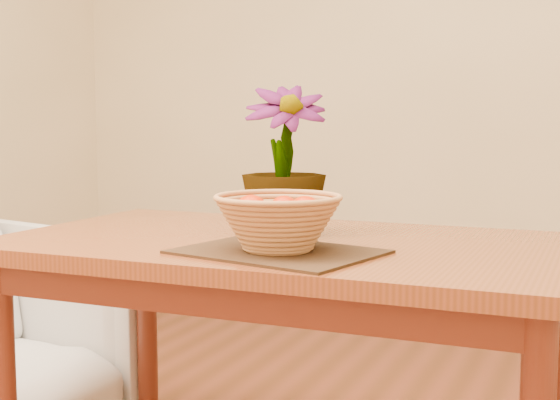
% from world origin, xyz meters
% --- Properties ---
extents(wall_back, '(4.00, 0.02, 2.70)m').
position_xyz_m(wall_back, '(0.00, 2.25, 1.35)').
color(wall_back, '#FFE9C2').
rests_on(wall_back, floor).
extents(table, '(1.40, 0.80, 0.75)m').
position_xyz_m(table, '(0.00, 0.30, 0.66)').
color(table, brown).
rests_on(table, floor).
extents(placemat, '(0.48, 0.40, 0.01)m').
position_xyz_m(placemat, '(0.06, 0.11, 0.75)').
color(placemat, '#362113').
rests_on(placemat, table).
extents(wicker_basket, '(0.28, 0.28, 0.12)m').
position_xyz_m(wicker_basket, '(0.06, 0.11, 0.81)').
color(wicker_basket, '#B07F49').
rests_on(wicker_basket, placemat).
extents(orange_pile, '(0.19, 0.19, 0.07)m').
position_xyz_m(orange_pile, '(0.06, 0.11, 0.84)').
color(orange_pile, red).
rests_on(orange_pile, wicker_basket).
extents(potted_plant, '(0.29, 0.29, 0.38)m').
position_xyz_m(potted_plant, '(-0.04, 0.37, 0.94)').
color(potted_plant, '#214B15').
rests_on(potted_plant, table).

